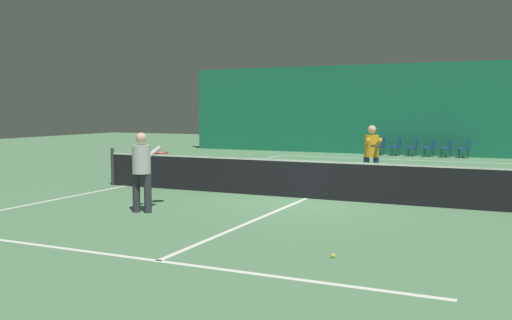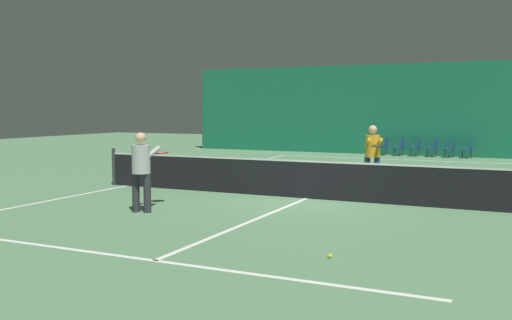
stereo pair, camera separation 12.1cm
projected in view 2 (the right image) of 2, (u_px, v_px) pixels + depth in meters
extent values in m
plane|color=#56845B|center=(307.00, 198.00, 14.06)|extent=(60.00, 60.00, 0.00)
cube|color=#196B4C|center=(413.00, 109.00, 26.91)|extent=(23.00, 0.12, 4.36)
cube|color=white|center=(401.00, 160.00, 24.78)|extent=(11.00, 0.10, 0.00)
cube|color=white|center=(370.00, 172.00, 19.83)|extent=(8.25, 0.10, 0.00)
cube|color=white|center=(155.00, 261.00, 8.29)|extent=(8.25, 0.10, 0.00)
cube|color=white|center=(127.00, 186.00, 16.39)|extent=(0.10, 23.80, 0.00)
cube|color=white|center=(307.00, 198.00, 14.06)|extent=(0.10, 12.80, 0.00)
cube|color=black|center=(307.00, 179.00, 14.02)|extent=(11.90, 0.02, 0.95)
cube|color=white|center=(307.00, 161.00, 13.98)|extent=(11.90, 0.02, 0.05)
cylinder|color=#333338|center=(114.00, 167.00, 16.54)|extent=(0.10, 0.10, 1.07)
cylinder|color=#2D2D38|center=(136.00, 193.00, 12.19)|extent=(0.19, 0.19, 0.84)
cylinder|color=#2D2D38|center=(147.00, 193.00, 12.11)|extent=(0.19, 0.19, 0.84)
cylinder|color=#B7B7BC|center=(141.00, 159.00, 12.09)|extent=(0.45, 0.45, 0.60)
sphere|color=#DBAD89|center=(141.00, 138.00, 12.05)|extent=(0.23, 0.23, 0.23)
cylinder|color=#B7B7BC|center=(140.00, 152.00, 12.38)|extent=(0.20, 0.58, 0.24)
cylinder|color=#B7B7BC|center=(153.00, 152.00, 12.30)|extent=(0.20, 0.58, 0.24)
cylinder|color=black|center=(155.00, 154.00, 12.76)|extent=(0.08, 0.31, 0.03)
torus|color=red|center=(161.00, 153.00, 13.05)|extent=(0.38, 0.38, 0.03)
cylinder|color=silver|center=(161.00, 153.00, 13.05)|extent=(0.32, 0.32, 0.00)
cylinder|color=navy|center=(377.00, 172.00, 16.03)|extent=(0.21, 0.21, 0.86)
cylinder|color=navy|center=(367.00, 172.00, 16.05)|extent=(0.21, 0.21, 0.86)
cylinder|color=gold|center=(372.00, 146.00, 15.97)|extent=(0.52, 0.52, 0.62)
sphere|color=#DBAD89|center=(373.00, 130.00, 15.93)|extent=(0.24, 0.24, 0.24)
cylinder|color=gold|center=(380.00, 142.00, 15.67)|extent=(0.30, 0.59, 0.25)
cylinder|color=gold|center=(368.00, 142.00, 15.69)|extent=(0.30, 0.59, 0.25)
cylinder|color=black|center=(376.00, 145.00, 15.26)|extent=(0.13, 0.30, 0.03)
torus|color=black|center=(377.00, 146.00, 14.96)|extent=(0.43, 0.43, 0.03)
cylinder|color=silver|center=(377.00, 146.00, 14.96)|extent=(0.36, 0.36, 0.00)
cylinder|color=#2D2D2D|center=(379.00, 151.00, 27.39)|extent=(0.03, 0.03, 0.39)
cylinder|color=#2D2D2D|center=(377.00, 151.00, 27.05)|extent=(0.03, 0.03, 0.39)
cylinder|color=#2D2D2D|center=(387.00, 151.00, 27.23)|extent=(0.03, 0.03, 0.39)
cylinder|color=#2D2D2D|center=(385.00, 152.00, 26.89)|extent=(0.03, 0.03, 0.39)
cube|color=navy|center=(382.00, 147.00, 27.12)|extent=(0.44, 0.44, 0.05)
cube|color=navy|center=(386.00, 142.00, 27.01)|extent=(0.04, 0.44, 0.40)
cylinder|color=#2D2D2D|center=(395.00, 151.00, 27.07)|extent=(0.03, 0.03, 0.39)
cylinder|color=#2D2D2D|center=(393.00, 152.00, 26.73)|extent=(0.03, 0.03, 0.39)
cylinder|color=#2D2D2D|center=(403.00, 152.00, 26.91)|extent=(0.03, 0.03, 0.39)
cylinder|color=#2D2D2D|center=(401.00, 152.00, 26.56)|extent=(0.03, 0.03, 0.39)
cube|color=navy|center=(398.00, 147.00, 26.80)|extent=(0.44, 0.44, 0.05)
cube|color=navy|center=(403.00, 142.00, 26.69)|extent=(0.04, 0.44, 0.40)
cylinder|color=#2D2D2D|center=(411.00, 152.00, 26.75)|extent=(0.03, 0.03, 0.39)
cylinder|color=#2D2D2D|center=(410.00, 152.00, 26.40)|extent=(0.03, 0.03, 0.39)
cylinder|color=#2D2D2D|center=(419.00, 152.00, 26.58)|extent=(0.03, 0.03, 0.39)
cylinder|color=#2D2D2D|center=(418.00, 153.00, 26.24)|extent=(0.03, 0.03, 0.39)
cube|color=navy|center=(415.00, 148.00, 26.47)|extent=(0.44, 0.44, 0.05)
cube|color=navy|center=(419.00, 143.00, 26.37)|extent=(0.04, 0.44, 0.40)
cylinder|color=#2D2D2D|center=(428.00, 152.00, 26.42)|extent=(0.03, 0.03, 0.39)
cylinder|color=#2D2D2D|center=(427.00, 153.00, 26.08)|extent=(0.03, 0.03, 0.39)
cylinder|color=#2D2D2D|center=(436.00, 153.00, 26.26)|extent=(0.03, 0.03, 0.39)
cylinder|color=#2D2D2D|center=(435.00, 153.00, 25.92)|extent=(0.03, 0.03, 0.39)
cube|color=navy|center=(432.00, 148.00, 26.15)|extent=(0.44, 0.44, 0.05)
cube|color=navy|center=(436.00, 143.00, 26.05)|extent=(0.04, 0.44, 0.40)
cylinder|color=#2D2D2D|center=(445.00, 153.00, 26.10)|extent=(0.03, 0.03, 0.39)
cylinder|color=#2D2D2D|center=(444.00, 154.00, 25.76)|extent=(0.03, 0.03, 0.39)
cylinder|color=#2D2D2D|center=(454.00, 153.00, 25.94)|extent=(0.03, 0.03, 0.39)
cylinder|color=#2D2D2D|center=(453.00, 154.00, 25.60)|extent=(0.03, 0.03, 0.39)
cube|color=navy|center=(449.00, 149.00, 25.83)|extent=(0.44, 0.44, 0.05)
cube|color=navy|center=(454.00, 144.00, 25.72)|extent=(0.04, 0.44, 0.40)
cylinder|color=#2D2D2D|center=(462.00, 153.00, 25.78)|extent=(0.03, 0.03, 0.39)
cylinder|color=#2D2D2D|center=(462.00, 154.00, 25.44)|extent=(0.03, 0.03, 0.39)
cylinder|color=#2D2D2D|center=(471.00, 154.00, 25.62)|extent=(0.03, 0.03, 0.39)
cylinder|color=#2D2D2D|center=(471.00, 154.00, 25.27)|extent=(0.03, 0.03, 0.39)
cube|color=navy|center=(467.00, 149.00, 25.51)|extent=(0.44, 0.44, 0.05)
cube|color=navy|center=(472.00, 144.00, 25.40)|extent=(0.04, 0.44, 0.40)
sphere|color=#D1DB33|center=(330.00, 256.00, 8.44)|extent=(0.07, 0.07, 0.07)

